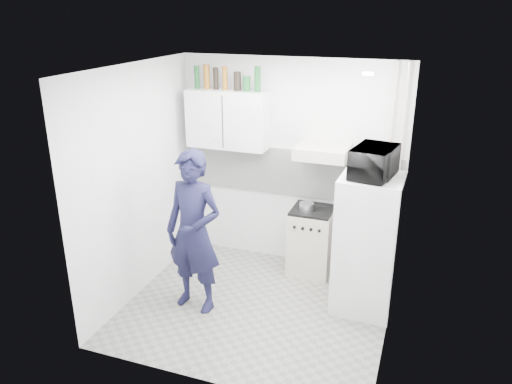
% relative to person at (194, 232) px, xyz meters
% --- Properties ---
extents(floor, '(2.80, 2.80, 0.00)m').
position_rel_person_xyz_m(floor, '(0.64, 0.18, -0.90)').
color(floor, gray).
rests_on(floor, ground).
extents(ceiling, '(2.80, 2.80, 0.00)m').
position_rel_person_xyz_m(ceiling, '(0.64, 0.18, 1.70)').
color(ceiling, white).
rests_on(ceiling, wall_back).
extents(wall_back, '(2.80, 0.00, 2.80)m').
position_rel_person_xyz_m(wall_back, '(0.64, 1.43, 0.40)').
color(wall_back, silver).
rests_on(wall_back, floor).
extents(wall_left, '(0.00, 2.60, 2.60)m').
position_rel_person_xyz_m(wall_left, '(-0.76, 0.18, 0.40)').
color(wall_left, silver).
rests_on(wall_left, floor).
extents(wall_right, '(0.00, 2.60, 2.60)m').
position_rel_person_xyz_m(wall_right, '(2.04, 0.18, 0.40)').
color(wall_right, silver).
rests_on(wall_right, floor).
extents(person, '(0.70, 0.50, 1.79)m').
position_rel_person_xyz_m(person, '(0.00, 0.00, 0.00)').
color(person, black).
rests_on(person, floor).
extents(stove, '(0.51, 0.51, 0.82)m').
position_rel_person_xyz_m(stove, '(1.01, 1.18, -0.49)').
color(stove, beige).
rests_on(stove, floor).
extents(fridge, '(0.65, 0.65, 1.52)m').
position_rel_person_xyz_m(fridge, '(1.74, 0.60, -0.13)').
color(fridge, white).
rests_on(fridge, floor).
extents(stove_top, '(0.49, 0.49, 0.03)m').
position_rel_person_xyz_m(stove_top, '(1.01, 1.18, -0.06)').
color(stove_top, black).
rests_on(stove_top, stove).
extents(saucepan, '(0.17, 0.17, 0.10)m').
position_rel_person_xyz_m(saucepan, '(0.95, 1.11, -0.00)').
color(saucepan, silver).
rests_on(saucepan, stove_top).
extents(microwave, '(0.62, 0.47, 0.31)m').
position_rel_person_xyz_m(microwave, '(1.74, 0.60, 0.78)').
color(microwave, black).
rests_on(microwave, fridge).
extents(bottle_a, '(0.06, 0.06, 0.27)m').
position_rel_person_xyz_m(bottle_a, '(-0.51, 1.25, 1.44)').
color(bottle_a, '#144C1E').
rests_on(bottle_a, upper_cabinet).
extents(bottle_b, '(0.08, 0.08, 0.29)m').
position_rel_person_xyz_m(bottle_b, '(-0.38, 1.25, 1.45)').
color(bottle_b, brown).
rests_on(bottle_b, upper_cabinet).
extents(bottle_c, '(0.06, 0.06, 0.26)m').
position_rel_person_xyz_m(bottle_c, '(-0.26, 1.25, 1.43)').
color(bottle_c, black).
rests_on(bottle_c, upper_cabinet).
extents(bottle_d, '(0.06, 0.06, 0.28)m').
position_rel_person_xyz_m(bottle_d, '(-0.14, 1.25, 1.44)').
color(bottle_d, brown).
rests_on(bottle_d, upper_cabinet).
extents(canister_a, '(0.09, 0.09, 0.22)m').
position_rel_person_xyz_m(canister_a, '(0.02, 1.25, 1.41)').
color(canister_a, black).
rests_on(canister_a, upper_cabinet).
extents(canister_b, '(0.09, 0.09, 0.17)m').
position_rel_person_xyz_m(canister_b, '(0.14, 1.25, 1.39)').
color(canister_b, '#144C1E').
rests_on(canister_b, upper_cabinet).
extents(bottle_e, '(0.07, 0.07, 0.29)m').
position_rel_person_xyz_m(bottle_e, '(0.27, 1.25, 1.45)').
color(bottle_e, '#144C1E').
rests_on(bottle_e, upper_cabinet).
extents(upper_cabinet, '(1.00, 0.35, 0.70)m').
position_rel_person_xyz_m(upper_cabinet, '(-0.11, 1.25, 0.95)').
color(upper_cabinet, white).
rests_on(upper_cabinet, wall_back).
extents(range_hood, '(0.60, 0.50, 0.14)m').
position_rel_person_xyz_m(range_hood, '(1.09, 1.18, 0.67)').
color(range_hood, beige).
rests_on(range_hood, wall_back).
extents(backsplash, '(2.74, 0.03, 0.60)m').
position_rel_person_xyz_m(backsplash, '(0.64, 1.41, 0.30)').
color(backsplash, white).
rests_on(backsplash, wall_back).
extents(pipe_a, '(0.05, 0.05, 2.60)m').
position_rel_person_xyz_m(pipe_a, '(1.94, 1.35, 0.40)').
color(pipe_a, beige).
rests_on(pipe_a, floor).
extents(pipe_b, '(0.04, 0.04, 2.60)m').
position_rel_person_xyz_m(pipe_b, '(1.82, 1.35, 0.40)').
color(pipe_b, beige).
rests_on(pipe_b, floor).
extents(ceiling_spot_fixture, '(0.10, 0.10, 0.02)m').
position_rel_person_xyz_m(ceiling_spot_fixture, '(1.64, 0.38, 1.67)').
color(ceiling_spot_fixture, white).
rests_on(ceiling_spot_fixture, ceiling).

